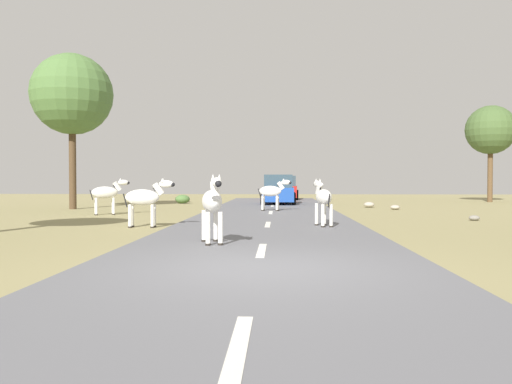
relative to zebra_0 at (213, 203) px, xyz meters
name	(u,v)px	position (x,y,z in m)	size (l,w,h in m)	color
ground_plane	(260,270)	(1.16, -2.99, -0.97)	(90.00, 90.00, 0.00)	#8E8456
road	(257,269)	(1.12, -2.99, -0.94)	(6.00, 64.00, 0.05)	slate
lane_markings	(255,279)	(1.12, -3.99, -0.92)	(0.16, 56.00, 0.01)	silver
zebra_0	(213,203)	(0.00, 0.00, 0.00)	(0.70, 1.60, 1.54)	silver
zebra_1	(272,192)	(1.16, 12.31, -0.03)	(1.57, 0.60, 1.49)	silver
zebra_2	(145,198)	(-2.66, 4.34, -0.06)	(1.62, 0.44, 1.53)	silver
zebra_3	(107,193)	(-5.78, 9.96, -0.04)	(1.54, 0.93, 1.55)	silver
zebra_4	(323,198)	(2.83, 4.55, -0.04)	(0.61, 1.54, 1.47)	silver
car_0	(279,190)	(1.46, 19.33, -0.12)	(2.07, 4.37, 1.74)	#1E479E
car_1	(285,189)	(1.91, 26.47, -0.12)	(2.15, 4.41, 1.74)	red
tree_2	(491,130)	(15.64, 23.59, 3.83)	(3.26, 3.26, 6.47)	brown
tree_3	(72,95)	(-8.94, 14.08, 4.80)	(4.05, 4.05, 7.82)	#4C3823
bush_0	(183,199)	(-4.57, 20.53, -0.69)	(0.92, 0.83, 0.55)	#4C7038
rock_1	(474,218)	(8.53, 7.49, -0.87)	(0.38, 0.32, 0.20)	gray
rock_3	(395,207)	(7.24, 14.32, -0.85)	(0.46, 0.47, 0.23)	#A89E8C
rock_4	(369,205)	(6.31, 16.28, -0.82)	(0.55, 0.52, 0.30)	#A89E8C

